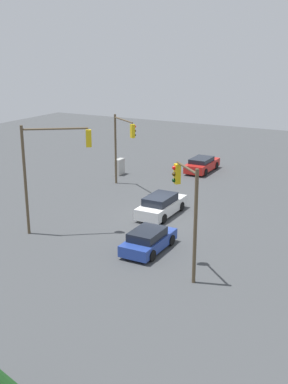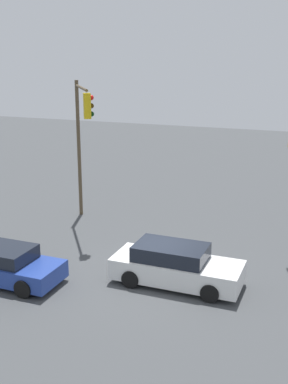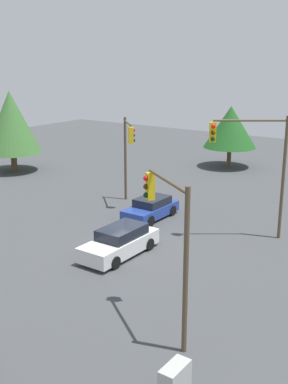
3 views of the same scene
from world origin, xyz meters
The scene contains 4 objects.
ground_plane centered at (0.00, 0.00, 0.00)m, with size 80.00×80.00×0.00m, color #424447.
sedan_white centered at (-0.79, -0.11, 0.71)m, with size 4.67×1.95×1.48m.
sedan_blue centered at (5.02, 1.96, 0.64)m, with size 4.03×1.91×1.32m.
traffic_signal_main centered at (5.39, -4.68, 4.70)m, with size 2.63×3.53×6.88m.
Camera 2 is at (-5.64, 15.13, 7.96)m, focal length 45.00 mm.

